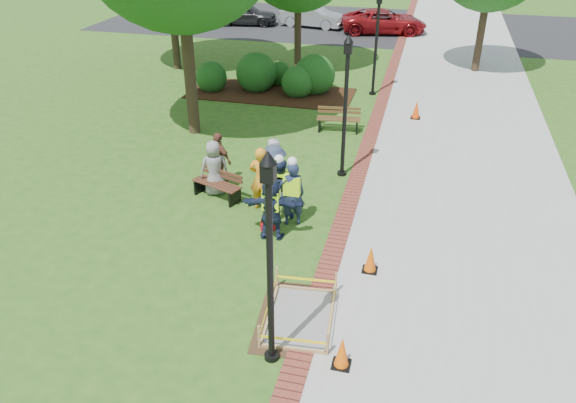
% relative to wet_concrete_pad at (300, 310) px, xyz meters
% --- Properties ---
extents(ground, '(100.00, 100.00, 0.00)m').
position_rel_wet_concrete_pad_xyz_m(ground, '(-1.51, 1.80, -0.23)').
color(ground, '#285116').
rests_on(ground, ground).
extents(sidewalk, '(6.00, 60.00, 0.02)m').
position_rel_wet_concrete_pad_xyz_m(sidewalk, '(3.49, 11.80, -0.22)').
color(sidewalk, '#9E9E99').
rests_on(sidewalk, ground).
extents(brick_edging, '(0.50, 60.00, 0.03)m').
position_rel_wet_concrete_pad_xyz_m(brick_edging, '(0.24, 11.80, -0.22)').
color(brick_edging, maroon).
rests_on(brick_edging, ground).
extents(mulch_bed, '(7.00, 3.00, 0.05)m').
position_rel_wet_concrete_pad_xyz_m(mulch_bed, '(-4.51, 13.80, -0.21)').
color(mulch_bed, '#381E0F').
rests_on(mulch_bed, ground).
extents(parking_lot, '(36.00, 12.00, 0.01)m').
position_rel_wet_concrete_pad_xyz_m(parking_lot, '(-1.51, 28.80, -0.23)').
color(parking_lot, black).
rests_on(parking_lot, ground).
extents(wet_concrete_pad, '(1.90, 2.44, 0.55)m').
position_rel_wet_concrete_pad_xyz_m(wet_concrete_pad, '(0.00, 0.00, 0.00)').
color(wet_concrete_pad, '#47331E').
rests_on(wet_concrete_pad, ground).
extents(bench_near, '(1.55, 0.95, 0.80)m').
position_rel_wet_concrete_pad_xyz_m(bench_near, '(-3.45, 4.45, 0.02)').
color(bench_near, '#50291B').
rests_on(bench_near, ground).
extents(bench_far, '(1.60, 0.69, 0.84)m').
position_rel_wet_concrete_pad_xyz_m(bench_far, '(-0.98, 10.31, 0.03)').
color(bench_far, '#513B1B').
rests_on(bench_far, ground).
extents(cone_front, '(0.35, 0.35, 0.68)m').
position_rel_wet_concrete_pad_xyz_m(cone_front, '(1.04, -1.08, 0.10)').
color(cone_front, black).
rests_on(cone_front, ground).
extents(cone_back, '(0.35, 0.35, 0.69)m').
position_rel_wet_concrete_pad_xyz_m(cone_back, '(1.19, 2.00, 0.10)').
color(cone_back, black).
rests_on(cone_back, ground).
extents(cone_far, '(0.37, 0.37, 0.72)m').
position_rel_wet_concrete_pad_xyz_m(cone_far, '(1.68, 12.29, 0.11)').
color(cone_far, black).
rests_on(cone_far, ground).
extents(toolbox, '(0.43, 0.31, 0.19)m').
position_rel_wet_concrete_pad_xyz_m(toolbox, '(-1.60, 3.19, -0.14)').
color(toolbox, red).
rests_on(toolbox, ground).
extents(lamp_near, '(0.28, 0.28, 4.26)m').
position_rel_wet_concrete_pad_xyz_m(lamp_near, '(-0.26, -1.20, 2.25)').
color(lamp_near, black).
rests_on(lamp_near, ground).
extents(lamp_mid, '(0.28, 0.28, 4.26)m').
position_rel_wet_concrete_pad_xyz_m(lamp_mid, '(-0.26, 6.80, 2.25)').
color(lamp_mid, black).
rests_on(lamp_mid, ground).
extents(lamp_far, '(0.28, 0.28, 4.26)m').
position_rel_wet_concrete_pad_xyz_m(lamp_far, '(-0.26, 14.80, 2.25)').
color(lamp_far, black).
rests_on(lamp_far, ground).
extents(shrub_a, '(1.36, 1.36, 1.36)m').
position_rel_wet_concrete_pad_xyz_m(shrub_a, '(-7.15, 13.63, -0.23)').
color(shrub_a, '#194513').
rests_on(shrub_a, ground).
extents(shrub_b, '(1.76, 1.76, 1.76)m').
position_rel_wet_concrete_pad_xyz_m(shrub_b, '(-5.27, 14.20, -0.23)').
color(shrub_b, '#194513').
rests_on(shrub_b, ground).
extents(shrub_c, '(1.37, 1.37, 1.37)m').
position_rel_wet_concrete_pad_xyz_m(shrub_c, '(-3.34, 13.82, -0.23)').
color(shrub_c, '#194513').
rests_on(shrub_c, ground).
extents(shrub_d, '(1.76, 1.76, 1.76)m').
position_rel_wet_concrete_pad_xyz_m(shrub_d, '(-2.76, 14.49, -0.23)').
color(shrub_d, '#194513').
rests_on(shrub_d, ground).
extents(shrub_e, '(1.10, 1.10, 1.10)m').
position_rel_wet_concrete_pad_xyz_m(shrub_e, '(-4.52, 15.16, -0.23)').
color(shrub_e, '#194513').
rests_on(shrub_e, ground).
extents(casual_person_a, '(0.61, 0.53, 1.62)m').
position_rel_wet_concrete_pad_xyz_m(casual_person_a, '(-3.60, 4.69, 0.58)').
color(casual_person_a, gray).
rests_on(casual_person_a, ground).
extents(casual_person_b, '(0.59, 0.38, 1.82)m').
position_rel_wet_concrete_pad_xyz_m(casual_person_b, '(-2.05, 4.18, 0.68)').
color(casual_person_b, orange).
rests_on(casual_person_b, ground).
extents(casual_person_c, '(0.65, 0.56, 1.73)m').
position_rel_wet_concrete_pad_xyz_m(casual_person_c, '(-1.97, 5.06, 0.63)').
color(casual_person_c, white).
rests_on(casual_person_c, ground).
extents(casual_person_d, '(0.61, 0.53, 1.62)m').
position_rel_wet_concrete_pad_xyz_m(casual_person_d, '(-3.67, 5.30, 0.57)').
color(casual_person_d, brown).
rests_on(casual_person_d, ground).
extents(casual_person_e, '(0.68, 0.64, 1.80)m').
position_rel_wet_concrete_pad_xyz_m(casual_person_e, '(-1.76, 4.43, 0.67)').
color(casual_person_e, '#2D3650').
rests_on(casual_person_e, ground).
extents(hivis_worker_a, '(0.57, 0.40, 1.83)m').
position_rel_wet_concrete_pad_xyz_m(hivis_worker_a, '(-1.39, 2.84, 0.67)').
color(hivis_worker_a, '#1B2247').
rests_on(hivis_worker_a, ground).
extents(hivis_worker_b, '(0.66, 0.54, 1.92)m').
position_rel_wet_concrete_pad_xyz_m(hivis_worker_b, '(-1.06, 3.62, 0.72)').
color(hivis_worker_b, '#1D244B').
rests_on(hivis_worker_b, ground).
extents(hivis_worker_c, '(0.63, 0.54, 1.82)m').
position_rel_wet_concrete_pad_xyz_m(hivis_worker_c, '(-1.47, 3.86, 0.67)').
color(hivis_worker_c, '#1B1D47').
rests_on(hivis_worker_c, ground).
extents(parked_car_a, '(2.66, 4.87, 1.51)m').
position_rel_wet_concrete_pad_xyz_m(parked_car_a, '(-9.92, 26.88, -0.23)').
color(parked_car_a, '#242426').
rests_on(parked_car_a, ground).
extents(parked_car_b, '(2.71, 4.77, 1.47)m').
position_rel_wet_concrete_pad_xyz_m(parked_car_b, '(-5.58, 27.30, -0.23)').
color(parked_car_b, '#AAA9AE').
rests_on(parked_car_b, ground).
extents(parked_car_c, '(2.93, 5.02, 1.54)m').
position_rel_wet_concrete_pad_xyz_m(parked_car_c, '(-1.01, 26.69, -0.23)').
color(parked_car_c, maroon).
rests_on(parked_car_c, ground).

